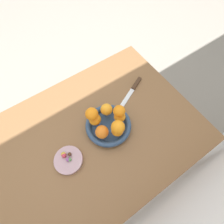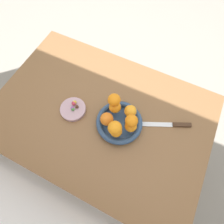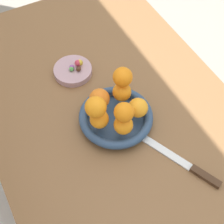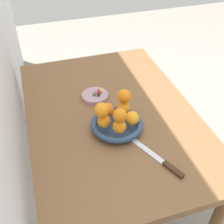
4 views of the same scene
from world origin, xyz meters
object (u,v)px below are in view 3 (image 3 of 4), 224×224
candy_ball_1 (79,69)px  candy_ball_0 (80,63)px  dining_table (102,111)px  orange_5 (96,107)px  orange_0 (99,99)px  candy_dish (73,71)px  fruit_bowl (116,117)px  orange_1 (99,119)px  orange_3 (138,108)px  orange_7 (124,112)px  candy_ball_2 (72,67)px  orange_4 (122,92)px  candy_ball_4 (78,63)px  orange_2 (123,125)px  candy_ball_3 (72,69)px  orange_6 (123,77)px  knife (186,164)px

candy_ball_1 → candy_ball_0: bearing=-33.4°
dining_table → orange_5: orange_5 is taller
orange_0 → orange_5: bearing=146.3°
candy_dish → orange_5: 0.27m
dining_table → fruit_bowl: (-0.11, 0.01, 0.11)m
orange_1 → orange_3: size_ratio=0.95×
orange_1 → orange_3: bearing=-99.0°
orange_7 → candy_ball_2: size_ratio=3.27×
orange_4 → orange_3: bearing=-170.0°
orange_1 → orange_7: bearing=-131.1°
candy_ball_2 → candy_ball_1: bearing=-135.6°
candy_ball_1 → candy_ball_4: (0.02, -0.01, 0.00)m
orange_0 → orange_7: orange_7 is taller
orange_1 → orange_2: bearing=-134.4°
dining_table → orange_3: size_ratio=18.84×
orange_2 → orange_0: bearing=9.3°
orange_0 → orange_4: bearing=-95.9°
candy_ball_2 → orange_0: bearing=-177.2°
orange_2 → candy_ball_3: orange_2 is taller
candy_ball_0 → dining_table: bearing=-174.4°
fruit_bowl → orange_4: (0.04, -0.04, 0.05)m
orange_6 → candy_ball_4: size_ratio=2.68×
candy_dish → orange_0: bearing=-177.9°
candy_ball_0 → candy_ball_2: bearing=99.3°
candy_ball_2 → dining_table: bearing=-161.1°
orange_0 → candy_ball_4: bearing=-4.7°
orange_0 → orange_4: size_ratio=1.07×
candy_ball_1 → candy_ball_4: candy_ball_4 is taller
orange_1 → orange_0: bearing=-27.3°
candy_ball_3 → orange_5: bearing=173.7°
orange_7 → candy_ball_3: (0.29, 0.03, -0.09)m
orange_2 → orange_4: bearing=-26.9°
candy_ball_1 → orange_4: bearing=-160.3°
candy_dish → orange_5: (-0.25, 0.03, 0.11)m
orange_3 → knife: (-0.19, -0.05, -0.06)m
orange_1 → orange_2: 0.07m
orange_2 → candy_ball_2: (0.30, 0.03, -0.04)m
dining_table → orange_4: size_ratio=19.20×
orange_6 → knife: bearing=-168.9°
candy_ball_2 → candy_ball_0: bearing=-80.7°
orange_0 → orange_6: bearing=-89.9°
dining_table → fruit_bowl: bearing=175.8°
orange_7 → candy_ball_1: (0.28, 0.01, -0.09)m
dining_table → orange_4: (-0.07, -0.04, 0.16)m
candy_ball_1 → candy_ball_2: same height
candy_ball_3 → candy_ball_4: 0.03m
orange_1 → orange_6: bearing=-60.1°
candy_ball_0 → orange_3: bearing=-167.2°
orange_5 → knife: 0.30m
candy_ball_3 → candy_ball_4: candy_ball_4 is taller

